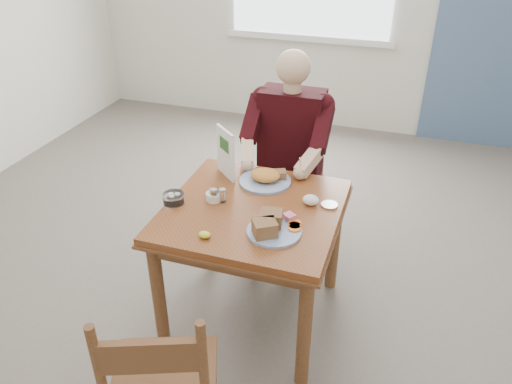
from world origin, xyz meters
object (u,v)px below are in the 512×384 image
(table, at_px, (253,225))
(near_plate, at_px, (272,226))
(chair_far, at_px, (290,181))
(diner, at_px, (288,142))
(far_plate, at_px, (266,178))

(table, xyz_separation_m, near_plate, (0.16, -0.19, 0.14))
(table, relative_size, chair_far, 0.97)
(diner, xyz_separation_m, near_plate, (0.16, -0.89, -0.03))
(chair_far, xyz_separation_m, far_plate, (-0.01, -0.52, 0.30))
(diner, height_order, far_plate, diner)
(near_plate, bearing_deg, table, 130.36)
(table, height_order, near_plate, near_plate)
(chair_far, relative_size, near_plate, 2.67)
(far_plate, bearing_deg, table, -87.48)
(far_plate, bearing_deg, near_plate, -69.67)
(table, height_order, far_plate, far_plate)
(far_plate, bearing_deg, diner, 88.40)
(table, bearing_deg, chair_far, 90.00)
(table, xyz_separation_m, diner, (0.00, 0.71, 0.17))
(chair_far, height_order, near_plate, chair_far)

